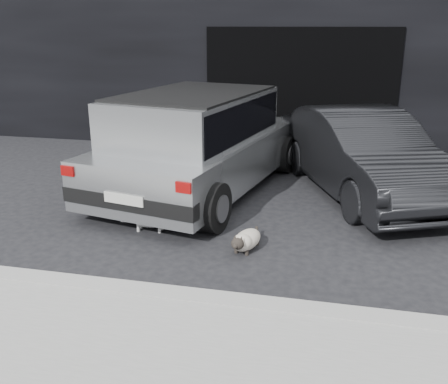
% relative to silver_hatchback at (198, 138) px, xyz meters
% --- Properties ---
extents(ground, '(80.00, 80.00, 0.00)m').
position_rel_silver_hatchback_xyz_m(ground, '(0.37, -0.89, -0.90)').
color(ground, black).
rests_on(ground, ground).
extents(building_facade, '(34.00, 4.00, 5.00)m').
position_rel_silver_hatchback_xyz_m(building_facade, '(1.37, 5.11, 1.60)').
color(building_facade, black).
rests_on(building_facade, ground).
extents(garage_opening, '(4.00, 0.10, 2.60)m').
position_rel_silver_hatchback_xyz_m(garage_opening, '(1.37, 3.10, 0.40)').
color(garage_opening, black).
rests_on(garage_opening, ground).
extents(curb, '(18.00, 0.25, 0.12)m').
position_rel_silver_hatchback_xyz_m(curb, '(1.37, -3.49, -0.84)').
color(curb, '#9A9994').
rests_on(curb, ground).
extents(silver_hatchback, '(2.90, 4.77, 1.65)m').
position_rel_silver_hatchback_xyz_m(silver_hatchback, '(0.00, 0.00, 0.00)').
color(silver_hatchback, '#A3A6A7').
rests_on(silver_hatchback, ground).
extents(second_car, '(2.96, 4.37, 1.36)m').
position_rel_silver_hatchback_xyz_m(second_car, '(2.61, 0.41, -0.22)').
color(second_car, black).
rests_on(second_car, ground).
extents(cat_siamese, '(0.40, 0.82, 0.29)m').
position_rel_silver_hatchback_xyz_m(cat_siamese, '(1.17, -2.14, -0.77)').
color(cat_siamese, beige).
rests_on(cat_siamese, ground).
extents(cat_white, '(0.74, 0.28, 0.35)m').
position_rel_silver_hatchback_xyz_m(cat_white, '(-0.16, -1.79, -0.73)').
color(cat_white, silver).
rests_on(cat_white, ground).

